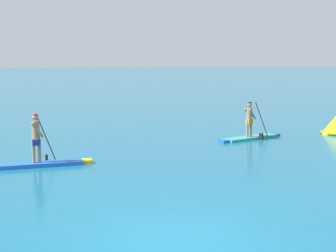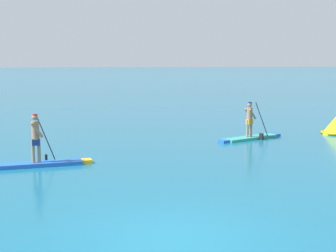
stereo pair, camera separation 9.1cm
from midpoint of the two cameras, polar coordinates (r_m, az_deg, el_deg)
name	(u,v)px [view 2 (the right image)]	position (r m, az deg, el deg)	size (l,w,h in m)	color
ground	(172,238)	(10.23, 0.76, -12.99)	(440.00, 440.00, 0.00)	#145B7A
paddleboarder_mid_center	(40,156)	(17.24, -14.62, -3.43)	(3.48, 1.02, 1.82)	blue
paddleboarder_far_right	(250,132)	(22.62, 9.75, -0.74)	(3.40, 1.99, 1.78)	teal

